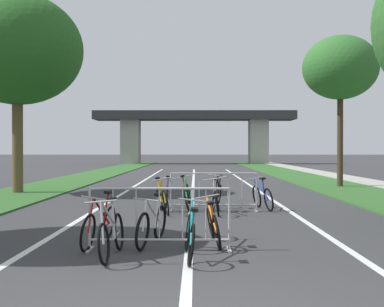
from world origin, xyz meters
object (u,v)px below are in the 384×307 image
(bicycle_teal_4, at_px, (190,236))
(bicycle_green_5, at_px, (187,196))
(crowd_barrier_nearest, at_px, (159,219))
(bicycle_blue_7, at_px, (262,197))
(crowd_barrier_second, at_px, (213,192))
(bicycle_yellow_8, at_px, (162,199))
(bicycle_silver_0, at_px, (112,234))
(bicycle_purple_1, at_px, (166,196))
(bicycle_silver_10, at_px, (217,199))
(bicycle_red_9, at_px, (100,225))
(bicycle_white_6, at_px, (152,225))
(bicycle_orange_2, at_px, (213,225))
(tree_left_oak_near, at_px, (17,50))
(tree_right_pine_near, at_px, (340,68))
(bicycle_black_3, at_px, (217,196))

(bicycle_teal_4, bearing_deg, bicycle_green_5, 88.16)
(crowd_barrier_nearest, bearing_deg, bicycle_blue_7, 66.11)
(crowd_barrier_second, height_order, bicycle_yellow_8, crowd_barrier_second)
(bicycle_silver_0, bearing_deg, bicycle_yellow_8, -92.10)
(crowd_barrier_nearest, height_order, bicycle_blue_7, crowd_barrier_nearest)
(bicycle_silver_0, height_order, bicycle_purple_1, bicycle_silver_0)
(bicycle_silver_10, bearing_deg, bicycle_red_9, 65.46)
(bicycle_teal_4, distance_m, bicycle_white_6, 1.23)
(bicycle_silver_0, xyz_separation_m, bicycle_orange_2, (1.62, 1.05, -0.02))
(bicycle_green_5, xyz_separation_m, bicycle_silver_10, (0.78, -0.99, -0.01))
(tree_left_oak_near, bearing_deg, crowd_barrier_nearest, -59.48)
(crowd_barrier_nearest, distance_m, bicycle_blue_7, 6.09)
(tree_right_pine_near, relative_size, bicycle_black_3, 4.08)
(bicycle_purple_1, distance_m, bicycle_orange_2, 5.18)
(bicycle_silver_10, bearing_deg, bicycle_teal_4, 85.95)
(crowd_barrier_nearest, xyz_separation_m, crowd_barrier_second, (1.09, 5.13, 0.00))
(bicycle_green_5, bearing_deg, tree_right_pine_near, 53.13)
(bicycle_purple_1, height_order, bicycle_white_6, bicycle_purple_1)
(bicycle_silver_0, bearing_deg, tree_left_oak_near, -60.95)
(bicycle_black_3, distance_m, bicycle_red_9, 5.62)
(bicycle_green_5, distance_m, bicycle_yellow_8, 1.12)
(bicycle_yellow_8, bearing_deg, bicycle_green_5, -138.17)
(bicycle_yellow_8, bearing_deg, bicycle_white_6, 78.60)
(crowd_barrier_nearest, bearing_deg, bicycle_teal_4, -48.23)
(bicycle_red_9, bearing_deg, bicycle_purple_1, -90.95)
(tree_right_pine_near, height_order, crowd_barrier_second, tree_right_pine_near)
(tree_left_oak_near, bearing_deg, bicycle_red_9, -63.18)
(bicycle_purple_1, distance_m, bicycle_white_6, 5.14)
(crowd_barrier_nearest, height_order, bicycle_red_9, crowd_barrier_nearest)
(bicycle_black_3, relative_size, bicycle_white_6, 1.00)
(bicycle_orange_2, height_order, bicycle_silver_10, bicycle_silver_10)
(tree_left_oak_near, distance_m, crowd_barrier_second, 10.23)
(bicycle_orange_2, bearing_deg, bicycle_silver_0, -151.04)
(bicycle_silver_0, height_order, bicycle_yellow_8, bicycle_yellow_8)
(bicycle_green_5, bearing_deg, bicycle_silver_10, -48.74)
(crowd_barrier_second, distance_m, bicycle_green_5, 0.90)
(bicycle_orange_2, xyz_separation_m, bicycle_white_6, (-1.07, -0.09, 0.02))
(crowd_barrier_nearest, relative_size, bicycle_white_6, 1.45)
(bicycle_green_5, relative_size, bicycle_white_6, 1.00)
(bicycle_silver_0, height_order, bicycle_red_9, bicycle_silver_0)
(tree_right_pine_near, relative_size, bicycle_teal_4, 3.91)
(crowd_barrier_second, xyz_separation_m, bicycle_green_5, (-0.71, 0.52, -0.14))
(tree_right_pine_near, relative_size, bicycle_orange_2, 4.10)
(bicycle_black_3, bearing_deg, tree_right_pine_near, -115.72)
(crowd_barrier_nearest, relative_size, bicycle_red_9, 1.39)
(bicycle_silver_0, xyz_separation_m, bicycle_teal_4, (1.22, -0.07, -0.01))
(bicycle_blue_7, bearing_deg, tree_left_oak_near, 138.71)
(bicycle_purple_1, bearing_deg, bicycle_black_3, 173.21)
(bicycle_purple_1, bearing_deg, bicycle_yellow_8, 82.08)
(tree_right_pine_near, bearing_deg, bicycle_silver_0, -118.67)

